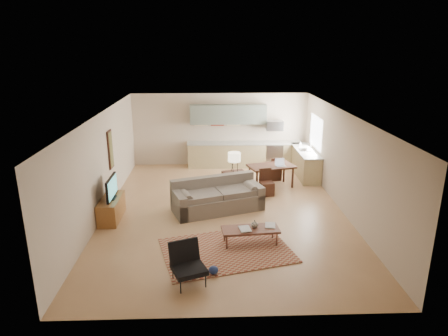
{
  "coord_description": "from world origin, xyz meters",
  "views": [
    {
      "loc": [
        -0.37,
        -10.2,
        4.44
      ],
      "look_at": [
        0.0,
        0.3,
        1.15
      ],
      "focal_mm": 32.0,
      "sensor_mm": 36.0,
      "label": 1
    }
  ],
  "objects_px": {
    "sofa": "(218,195)",
    "armchair": "(189,265)",
    "dining_table": "(271,176)",
    "coffee_table": "(250,236)",
    "console_table": "(234,184)",
    "tv_credenza": "(111,209)"
  },
  "relations": [
    {
      "from": "sofa",
      "to": "console_table",
      "type": "height_order",
      "value": "sofa"
    },
    {
      "from": "tv_credenza",
      "to": "console_table",
      "type": "relative_size",
      "value": 1.63
    },
    {
      "from": "sofa",
      "to": "coffee_table",
      "type": "distance_m",
      "value": 2.13
    },
    {
      "from": "coffee_table",
      "to": "console_table",
      "type": "relative_size",
      "value": 1.71
    },
    {
      "from": "sofa",
      "to": "armchair",
      "type": "height_order",
      "value": "sofa"
    },
    {
      "from": "dining_table",
      "to": "armchair",
      "type": "bearing_deg",
      "value": -130.49
    },
    {
      "from": "coffee_table",
      "to": "dining_table",
      "type": "bearing_deg",
      "value": 69.47
    },
    {
      "from": "armchair",
      "to": "dining_table",
      "type": "xyz_separation_m",
      "value": [
        2.37,
        5.37,
        -0.04
      ]
    },
    {
      "from": "armchair",
      "to": "sofa",
      "type": "bearing_deg",
      "value": 58.38
    },
    {
      "from": "console_table",
      "to": "dining_table",
      "type": "height_order",
      "value": "console_table"
    },
    {
      "from": "tv_credenza",
      "to": "coffee_table",
      "type": "bearing_deg",
      "value": -23.31
    },
    {
      "from": "sofa",
      "to": "armchair",
      "type": "relative_size",
      "value": 3.2
    },
    {
      "from": "sofa",
      "to": "armchair",
      "type": "distance_m",
      "value": 3.59
    },
    {
      "from": "tv_credenza",
      "to": "dining_table",
      "type": "bearing_deg",
      "value": 26.92
    },
    {
      "from": "armchair",
      "to": "dining_table",
      "type": "bearing_deg",
      "value": 44.6
    },
    {
      "from": "console_table",
      "to": "dining_table",
      "type": "xyz_separation_m",
      "value": [
        1.23,
        0.79,
        -0.02
      ]
    },
    {
      "from": "tv_credenza",
      "to": "sofa",
      "type": "bearing_deg",
      "value": 9.62
    },
    {
      "from": "tv_credenza",
      "to": "dining_table",
      "type": "relative_size",
      "value": 0.88
    },
    {
      "from": "sofa",
      "to": "tv_credenza",
      "type": "xyz_separation_m",
      "value": [
        -2.81,
        -0.48,
        -0.15
      ]
    },
    {
      "from": "dining_table",
      "to": "coffee_table",
      "type": "bearing_deg",
      "value": -121.81
    },
    {
      "from": "coffee_table",
      "to": "dining_table",
      "type": "relative_size",
      "value": 0.92
    },
    {
      "from": "sofa",
      "to": "dining_table",
      "type": "distance_m",
      "value": 2.54
    }
  ]
}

